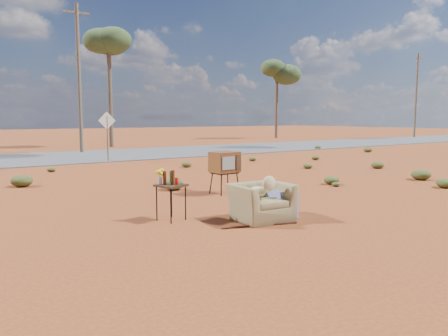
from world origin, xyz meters
TOP-DOWN VIEW (x-y plane):
  - ground at (0.00, 0.00)m, footprint 140.00×140.00m
  - highway at (0.00, 15.00)m, footprint 140.00×7.00m
  - armchair at (0.07, -0.45)m, footprint 1.31×0.81m
  - tv_unit at (1.05, 2.29)m, footprint 0.70×0.58m
  - side_table at (-1.48, 0.51)m, footprint 0.59×0.59m
  - rusty_bar at (-0.35, -0.83)m, footprint 1.40×0.47m
  - road_sign at (1.50, 12.00)m, footprint 0.78×0.06m
  - eucalyptus_center at (5.00, 21.00)m, footprint 3.20×3.20m
  - eucalyptus_right at (22.00, 24.00)m, footprint 3.20×3.20m
  - utility_pole_center at (2.00, 17.50)m, footprint 1.40×0.20m
  - utility_pole_east at (34.00, 17.50)m, footprint 1.40×0.20m
  - scrub_patch at (-0.82, 4.41)m, footprint 17.49×8.07m

SIDE VIEW (x-z plane):
  - ground at x=0.00m, z-range 0.00..0.00m
  - rusty_bar at x=-0.35m, z-range 0.00..0.04m
  - highway at x=0.00m, z-range 0.00..0.04m
  - scrub_patch at x=-0.82m, z-range -0.03..0.30m
  - armchair at x=0.07m, z-range -0.03..0.90m
  - side_table at x=-1.48m, z-range 0.23..1.20m
  - tv_unit at x=1.05m, z-range 0.26..1.34m
  - road_sign at x=1.50m, z-range 0.41..2.60m
  - utility_pole_center at x=2.00m, z-range 0.15..8.15m
  - utility_pole_east at x=34.00m, z-range 0.15..8.15m
  - eucalyptus_right at x=22.00m, z-range 2.39..9.49m
  - eucalyptus_center at x=5.00m, z-range 2.63..10.23m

